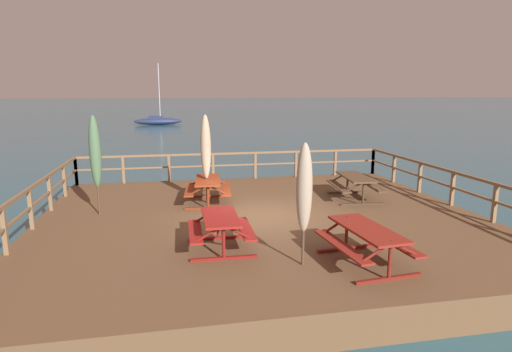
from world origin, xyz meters
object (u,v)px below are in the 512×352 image
object	(u,v)px
picnic_table_front_right	(367,237)
sailboat_distant	(158,121)
picnic_table_mid_left	(221,225)
patio_umbrella_short_back	(95,152)
patio_umbrella_tall_mid_left	(304,189)
patio_umbrella_short_front	(206,147)
picnic_table_back_right	(355,182)
picnic_table_front_left	(208,186)

from	to	relation	value
picnic_table_front_right	sailboat_distant	size ratio (longest dim) A/B	0.28
picnic_table_mid_left	patio_umbrella_short_back	size ratio (longest dim) A/B	0.59
patio_umbrella_tall_mid_left	patio_umbrella_short_front	size ratio (longest dim) A/B	0.90
picnic_table_back_right	picnic_table_front_right	size ratio (longest dim) A/B	0.96
patio_umbrella_short_back	picnic_table_front_left	bearing A→B (deg)	12.56
picnic_table_front_right	sailboat_distant	world-z (taller)	sailboat_distant
picnic_table_back_right	sailboat_distant	xyz separation A→B (m)	(-7.58, 43.63, -0.74)
picnic_table_front_left	patio_umbrella_tall_mid_left	world-z (taller)	patio_umbrella_tall_mid_left
picnic_table_back_right	sailboat_distant	size ratio (longest dim) A/B	0.26
picnic_table_front_right	picnic_table_mid_left	bearing A→B (deg)	153.37
picnic_table_mid_left	picnic_table_front_left	xyz separation A→B (m)	(0.07, 4.10, 0.01)
picnic_table_back_right	patio_umbrella_short_back	size ratio (longest dim) A/B	0.72
picnic_table_front_left	patio_umbrella_tall_mid_left	size ratio (longest dim) A/B	0.79
picnic_table_back_right	patio_umbrella_short_back	distance (m)	8.05
patio_umbrella_short_front	patio_umbrella_tall_mid_left	bearing A→B (deg)	-74.20
picnic_table_back_right	picnic_table_mid_left	bearing A→B (deg)	-142.74
sailboat_distant	picnic_table_front_left	bearing A→B (deg)	-86.28
picnic_table_front_right	patio_umbrella_short_front	distance (m)	6.30
patio_umbrella_short_back	patio_umbrella_short_front	bearing A→B (deg)	12.89
picnic_table_front_left	sailboat_distant	world-z (taller)	sailboat_distant
picnic_table_back_right	patio_umbrella_tall_mid_left	world-z (taller)	patio_umbrella_tall_mid_left
picnic_table_back_right	sailboat_distant	bearing A→B (deg)	99.85
patio_umbrella_tall_mid_left	sailboat_distant	distance (m)	48.75
picnic_table_front_right	patio_umbrella_tall_mid_left	world-z (taller)	patio_umbrella_tall_mid_left
picnic_table_front_left	patio_umbrella_tall_mid_left	distance (m)	5.61
picnic_table_mid_left	patio_umbrella_tall_mid_left	bearing A→B (deg)	-38.61
patio_umbrella_tall_mid_left	picnic_table_mid_left	bearing A→B (deg)	141.39
picnic_table_front_right	patio_umbrella_short_front	size ratio (longest dim) A/B	0.76
picnic_table_back_right	sailboat_distant	distance (m)	44.29
picnic_table_mid_left	sailboat_distant	xyz separation A→B (m)	(-2.75, 47.31, -0.73)
patio_umbrella_short_front	picnic_table_front_right	bearing A→B (deg)	-63.17
picnic_table_front_left	patio_umbrella_short_back	size ratio (longest dim) A/B	0.70
picnic_table_front_left	sailboat_distant	size ratio (longest dim) A/B	0.26
picnic_table_back_right	patio_umbrella_short_back	bearing A→B (deg)	-177.93
picnic_table_back_right	picnic_table_front_right	bearing A→B (deg)	-111.65
picnic_table_front_left	patio_umbrella_short_back	distance (m)	3.49
picnic_table_mid_left	picnic_table_front_left	size ratio (longest dim) A/B	0.84
picnic_table_back_right	picnic_table_front_left	world-z (taller)	same
patio_umbrella_short_back	patio_umbrella_short_front	distance (m)	3.22
picnic_table_mid_left	patio_umbrella_short_front	distance (m)	4.28
patio_umbrella_short_back	patio_umbrella_tall_mid_left	xyz separation A→B (m)	(4.64, -4.61, -0.21)
picnic_table_front_left	picnic_table_front_right	xyz separation A→B (m)	(2.74, -5.51, 0.00)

